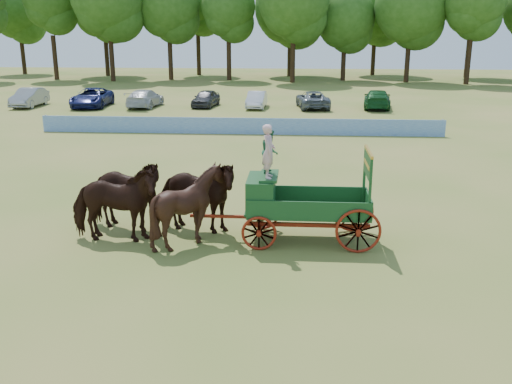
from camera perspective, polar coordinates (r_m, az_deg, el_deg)
The scene contains 9 objects.
ground at distance 19.53m, azimuth -4.17°, elevation -3.66°, with size 160.00×160.00×0.00m, color olive.
horse_lead_left at distance 18.47m, azimuth -14.00°, elevation -1.22°, with size 1.34×2.94×2.49m, color black.
horse_lead_right at distance 19.47m, azimuth -13.01°, elevation -0.26°, with size 1.34×2.94×2.49m, color black.
horse_wheel_left at distance 17.87m, azimuth -6.66°, elevation -1.41°, with size 2.01×2.26×2.49m, color black.
horse_wheel_right at distance 18.91m, azimuth -6.05°, elevation -0.42°, with size 1.34×2.94×2.49m, color black.
farm_dray at distance 18.00m, azimuth 2.98°, elevation -0.04°, with size 5.99×2.00×3.80m.
sponsor_banner at distance 36.88m, azimuth -1.68°, elevation 6.62°, with size 26.00×0.08×1.05m, color #2158B2.
parked_cars at distance 50.03m, azimuth -7.69°, elevation 9.26°, with size 37.94×6.68×1.60m.
treeline at distance 77.66m, azimuth 0.34°, elevation 18.20°, with size 90.34×21.73×14.92m.
Camera 1 is at (2.77, -18.18, 6.59)m, focal length 40.00 mm.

